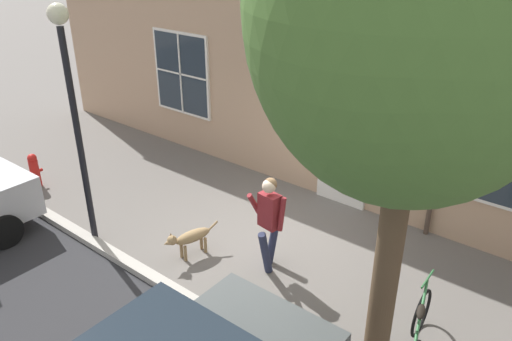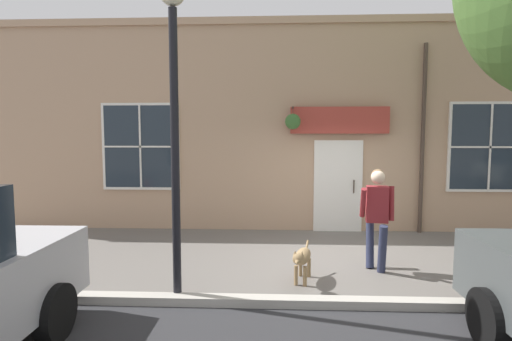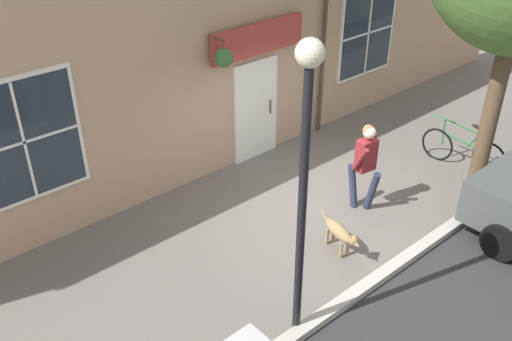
# 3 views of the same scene
# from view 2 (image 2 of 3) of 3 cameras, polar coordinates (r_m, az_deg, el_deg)

# --- Properties ---
(ground_plane) EXTENTS (90.00, 90.00, 0.00)m
(ground_plane) POSITION_cam_2_polar(r_m,az_deg,el_deg) (7.44, 12.37, -12.34)
(ground_plane) COLOR #66605B
(storefront_facade) EXTENTS (0.95, 18.00, 4.86)m
(storefront_facade) POSITION_cam_2_polar(r_m,az_deg,el_deg) (9.43, 10.20, 6.32)
(storefront_facade) COLOR tan
(storefront_facade) RESTS_ON ground_plane
(pedestrian_walking) EXTENTS (0.66, 0.59, 1.67)m
(pedestrian_walking) POSITION_cam_2_polar(r_m,az_deg,el_deg) (6.78, 16.90, -5.44)
(pedestrian_walking) COLOR #282D47
(pedestrian_walking) RESTS_ON ground_plane
(dog_on_leash) EXTENTS (1.06, 0.37, 0.58)m
(dog_on_leash) POSITION_cam_2_polar(r_m,az_deg,el_deg) (6.16, 6.61, -12.29)
(dog_on_leash) COLOR #997A51
(dog_on_leash) RESTS_ON ground_plane
(street_lamp) EXTENTS (0.32, 0.32, 4.15)m
(street_lamp) POSITION_cam_2_polar(r_m,az_deg,el_deg) (5.31, -11.63, 11.04)
(street_lamp) COLOR black
(street_lamp) RESTS_ON ground_plane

